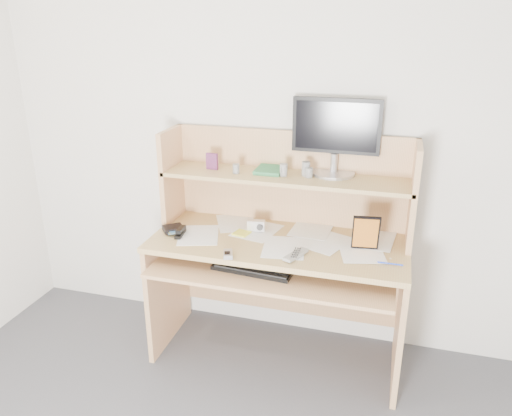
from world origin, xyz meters
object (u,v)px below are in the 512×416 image
(desk, at_px, (281,244))
(game_case, at_px, (366,233))
(keyboard, at_px, (253,268))
(tv_remote, at_px, (296,255))
(monitor, at_px, (336,134))

(desk, bearing_deg, game_case, -10.15)
(keyboard, height_order, game_case, game_case)
(tv_remote, xyz_separation_m, monitor, (0.12, 0.43, 0.54))
(keyboard, distance_m, game_case, 0.61)
(tv_remote, relative_size, monitor, 0.35)
(tv_remote, distance_m, monitor, 0.70)
(desk, distance_m, monitor, 0.68)
(tv_remote, height_order, game_case, game_case)
(game_case, height_order, monitor, monitor)
(keyboard, relative_size, game_case, 2.23)
(desk, distance_m, tv_remote, 0.29)
(keyboard, height_order, tv_remote, tv_remote)
(desk, xyz_separation_m, tv_remote, (0.13, -0.25, 0.07))
(tv_remote, bearing_deg, game_case, 50.43)
(keyboard, relative_size, tv_remote, 2.64)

